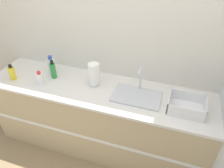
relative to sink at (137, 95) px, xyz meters
The scene contains 10 objects.
ground_plane 1.07m from the sink, 144.35° to the right, with size 12.00×12.00×0.00m, color #937A56.
wall_back 0.69m from the sink, 140.48° to the left, with size 4.96×0.06×2.60m.
counter_cabinet 0.65m from the sink, behind, with size 2.58×0.68×0.89m.
sink is the anchor object (origin of this frame).
paper_towel_roll 0.53m from the sink, behind, with size 0.12×0.12×0.26m.
dish_rack 0.50m from the sink, ahead, with size 0.35×0.28×0.13m.
bottle_white_spray 1.10m from the sink, behind, with size 0.07×0.07×0.16m.
bottle_clear 1.10m from the sink, behind, with size 0.08×0.08×0.23m.
bottle_yellow 1.46m from the sink, behind, with size 0.07×0.07×0.19m.
bottle_green 1.02m from the sink, behind, with size 0.06×0.06×0.23m.
Camera 1 is at (0.77, -1.47, 2.33)m, focal length 35.00 mm.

